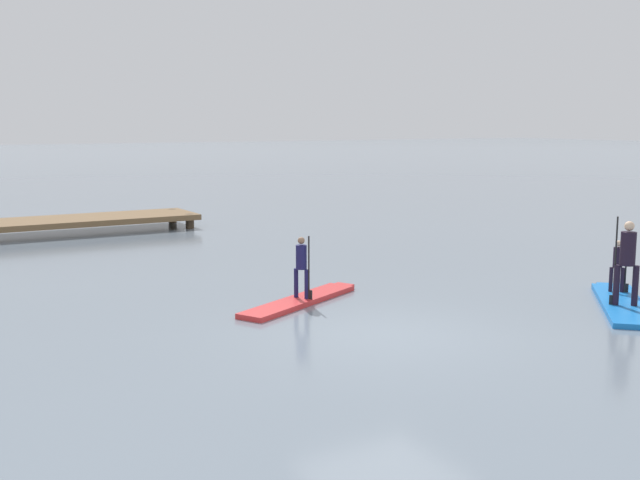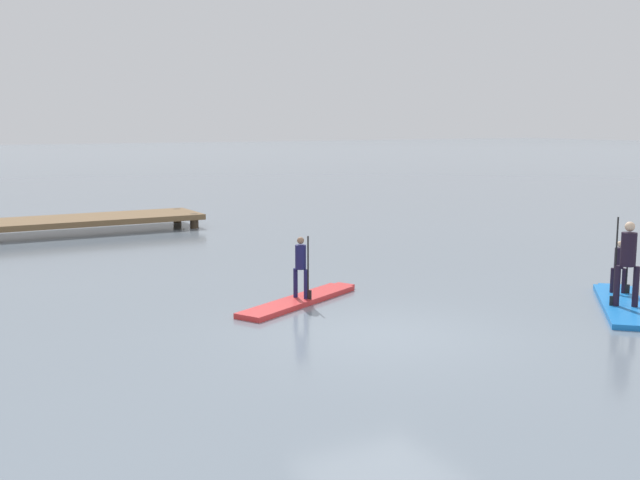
# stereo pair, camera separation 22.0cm
# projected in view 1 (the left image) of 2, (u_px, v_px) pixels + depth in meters

# --- Properties ---
(ground_plane) EXTENTS (240.00, 240.00, 0.00)m
(ground_plane) POSITION_uv_depth(u_px,v_px,m) (385.00, 335.00, 12.88)
(ground_plane) COLOR slate
(paddleboard_near) EXTENTS (3.25, 1.98, 0.10)m
(paddleboard_near) POSITION_uv_depth(u_px,v_px,m) (301.00, 300.00, 15.16)
(paddleboard_near) COLOR red
(paddleboard_near) RESTS_ON ground
(paddler_child_solo) EXTENTS (0.29, 0.38, 1.24)m
(paddler_child_solo) POSITION_uv_depth(u_px,v_px,m) (302.00, 264.00, 15.05)
(paddler_child_solo) COLOR #19194C
(paddler_child_solo) RESTS_ON paddleboard_near
(paddleboard_far) EXTENTS (2.94, 3.06, 0.10)m
(paddleboard_far) POSITION_uv_depth(u_px,v_px,m) (622.00, 304.00, 14.88)
(paddleboard_far) COLOR blue
(paddleboard_far) RESTS_ON ground
(paddler_adult) EXTENTS (0.41, 0.40, 1.67)m
(paddler_adult) POSITION_uv_depth(u_px,v_px,m) (627.00, 257.00, 14.42)
(paddler_adult) COLOR black
(paddler_adult) RESTS_ON paddleboard_far
(paddler_child_front) EXTENTS (0.31, 0.30, 1.19)m
(paddler_child_front) POSITION_uv_depth(u_px,v_px,m) (618.00, 263.00, 15.61)
(paddler_child_front) COLOR black
(paddler_child_front) RESTS_ON paddleboard_far
(floating_dock) EXTENTS (11.16, 2.31, 0.48)m
(floating_dock) POSITION_uv_depth(u_px,v_px,m) (17.00, 224.00, 23.88)
(floating_dock) COLOR brown
(floating_dock) RESTS_ON ground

